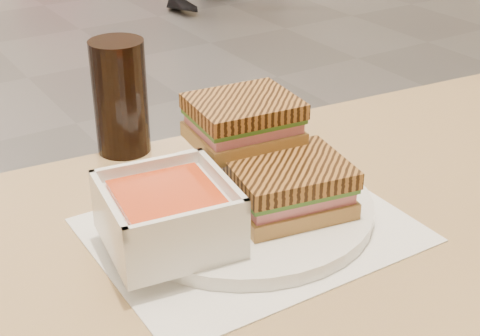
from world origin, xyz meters
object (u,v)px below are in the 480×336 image
plate (242,206)px  cola_glass (120,97)px  panini_lower (288,186)px  soup_bowl (168,217)px  main_table (373,336)px

plate → cola_glass: 0.23m
panini_lower → cola_glass: cola_glass is taller
soup_bowl → cola_glass: cola_glass is taller
panini_lower → cola_glass: bearing=106.2°
main_table → soup_bowl: bearing=149.9°
soup_bowl → panini_lower: 0.14m
main_table → panini_lower: size_ratio=9.18×
cola_glass → plate: bearing=-78.9°
panini_lower → main_table: bearing=-62.7°
panini_lower → plate: bearing=129.2°
plate → soup_bowl: 0.12m
main_table → soup_bowl: size_ratio=9.19×
main_table → soup_bowl: soup_bowl is taller
main_table → soup_bowl: (-0.19, 0.11, 0.16)m
soup_bowl → main_table: bearing=-30.1°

